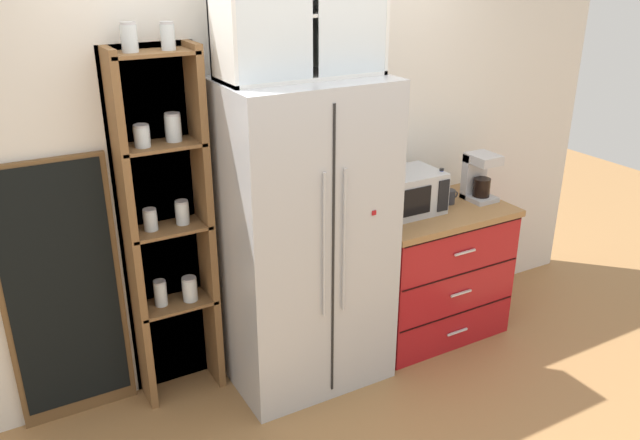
# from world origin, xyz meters

# --- Properties ---
(ground_plane) EXTENTS (10.64, 10.64, 0.00)m
(ground_plane) POSITION_xyz_m (0.00, 0.00, 0.00)
(ground_plane) COLOR #9E7042
(wall_back_cream) EXTENTS (4.95, 0.10, 2.55)m
(wall_back_cream) POSITION_xyz_m (0.00, 0.40, 1.27)
(wall_back_cream) COLOR silver
(wall_back_cream) RESTS_ON ground
(refrigerator) EXTENTS (0.89, 0.65, 1.79)m
(refrigerator) POSITION_xyz_m (0.00, 0.04, 0.90)
(refrigerator) COLOR #B7BABF
(refrigerator) RESTS_ON ground
(pantry_shelf_column) EXTENTS (0.49, 0.26, 2.09)m
(pantry_shelf_column) POSITION_xyz_m (-0.71, 0.30, 1.04)
(pantry_shelf_column) COLOR brown
(pantry_shelf_column) RESTS_ON ground
(counter_cabinet) EXTENTS (0.96, 0.62, 0.89)m
(counter_cabinet) POSITION_xyz_m (0.95, 0.05, 0.44)
(counter_cabinet) COLOR #A8161C
(counter_cabinet) RESTS_ON ground
(microwave) EXTENTS (0.44, 0.33, 0.26)m
(microwave) POSITION_xyz_m (0.74, 0.10, 1.02)
(microwave) COLOR #B7BABF
(microwave) RESTS_ON counter_cabinet
(coffee_maker) EXTENTS (0.17, 0.20, 0.31)m
(coffee_maker) POSITION_xyz_m (1.30, 0.06, 1.04)
(coffee_maker) COLOR #B7B7BC
(coffee_maker) RESTS_ON counter_cabinet
(mug_charcoal) EXTENTS (0.12, 0.09, 0.09)m
(mug_charcoal) POSITION_xyz_m (1.08, 0.09, 0.93)
(mug_charcoal) COLOR #2D2D33
(mug_charcoal) RESTS_ON counter_cabinet
(mug_sage) EXTENTS (0.11, 0.07, 0.09)m
(mug_sage) POSITION_xyz_m (0.95, 0.07, 0.93)
(mug_sage) COLOR #8CA37F
(mug_sage) RESTS_ON counter_cabinet
(bottle_cobalt) EXTENTS (0.06, 0.06, 0.28)m
(bottle_cobalt) POSITION_xyz_m (0.95, 0.02, 1.01)
(bottle_cobalt) COLOR navy
(bottle_cobalt) RESTS_ON counter_cabinet
(upper_cabinet) EXTENTS (0.85, 0.32, 0.62)m
(upper_cabinet) POSITION_xyz_m (-0.00, 0.08, 2.10)
(upper_cabinet) COLOR silver
(upper_cabinet) RESTS_ON refrigerator
(chalkboard_menu) EXTENTS (0.60, 0.04, 1.47)m
(chalkboard_menu) POSITION_xyz_m (-1.27, 0.33, 0.74)
(chalkboard_menu) COLOR brown
(chalkboard_menu) RESTS_ON ground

